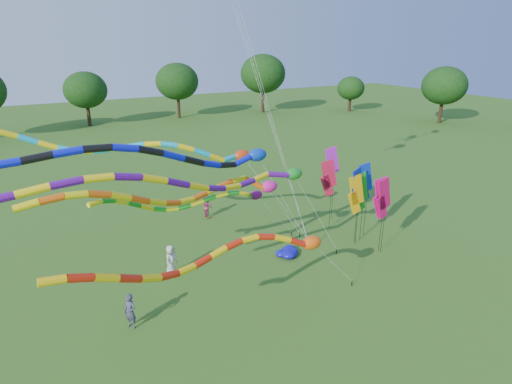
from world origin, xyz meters
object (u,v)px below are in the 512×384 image
tube_kite_orange (199,192)px  person_b (130,311)px  blue_nylon_heap (291,254)px  tube_kite_red (236,253)px  person_a (171,260)px  person_c (207,207)px

tube_kite_orange → person_b: 6.03m
tube_kite_orange → blue_nylon_heap: bearing=-0.2°
tube_kite_red → tube_kite_orange: size_ratio=0.93×
person_a → person_c: person_a is taller
blue_nylon_heap → person_b: person_b is taller
person_b → blue_nylon_heap: bearing=68.2°
person_a → blue_nylon_heap: bearing=-51.8°
tube_kite_red → blue_nylon_heap: (5.88, 4.82, -3.76)m
blue_nylon_heap → person_a: 6.88m
person_c → tube_kite_red: bearing=156.3°
blue_nylon_heap → person_c: 8.11m
person_a → person_c: size_ratio=1.10×
tube_kite_orange → person_b: tube_kite_orange is taller
blue_nylon_heap → person_c: (-1.91, 7.86, 0.59)m
person_a → person_c: bearing=13.6°
tube_kite_orange → person_a: (-0.83, 2.44, -4.50)m
tube_kite_orange → person_b: (-3.83, -1.04, -4.54)m
tube_kite_orange → person_a: bearing=98.9°
tube_kite_red → person_c: size_ratio=8.67×
tube_kite_red → person_c: bearing=66.5°
tube_kite_orange → person_b: bearing=-174.7°
blue_nylon_heap → person_b: (-9.69, -2.05, 0.63)m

